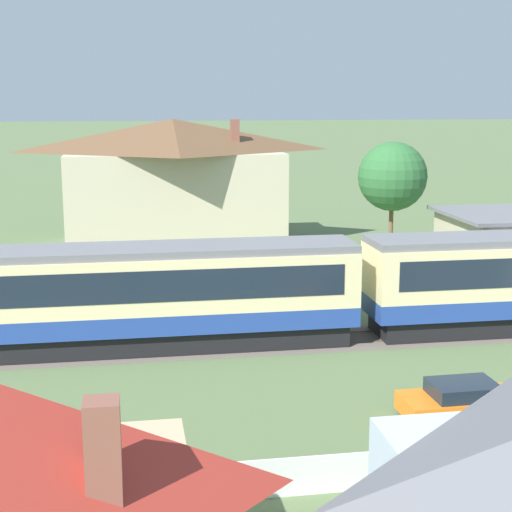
{
  "coord_description": "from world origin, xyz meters",
  "views": [
    {
      "loc": [
        5.25,
        -31.06,
        10.03
      ],
      "look_at": [
        11.11,
        4.17,
        2.73
      ],
      "focal_mm": 55.0,
      "sensor_mm": 36.0,
      "label": 1
    }
  ],
  "objects_px": {
    "passenger_train": "(142,292)",
    "yard_tree_0": "(393,177)",
    "parked_car_orange": "(465,401)",
    "station_house_brown_roof": "(174,182)"
  },
  "relations": [
    {
      "from": "passenger_train",
      "to": "parked_car_orange",
      "type": "height_order",
      "value": "passenger_train"
    },
    {
      "from": "passenger_train",
      "to": "station_house_brown_roof",
      "type": "relative_size",
      "value": 3.72
    },
    {
      "from": "passenger_train",
      "to": "parked_car_orange",
      "type": "distance_m",
      "value": 13.35
    },
    {
      "from": "passenger_train",
      "to": "yard_tree_0",
      "type": "distance_m",
      "value": 21.02
    },
    {
      "from": "station_house_brown_roof",
      "to": "yard_tree_0",
      "type": "xyz_separation_m",
      "value": [
        12.61,
        -7.41,
        0.89
      ]
    },
    {
      "from": "passenger_train",
      "to": "yard_tree_0",
      "type": "bearing_deg",
      "value": 42.78
    },
    {
      "from": "station_house_brown_roof",
      "to": "yard_tree_0",
      "type": "distance_m",
      "value": 14.65
    },
    {
      "from": "station_house_brown_roof",
      "to": "yard_tree_0",
      "type": "bearing_deg",
      "value": -30.46
    },
    {
      "from": "passenger_train",
      "to": "station_house_brown_roof",
      "type": "bearing_deg",
      "value": 82.95
    },
    {
      "from": "parked_car_orange",
      "to": "yard_tree_0",
      "type": "distance_m",
      "value": 24.04
    }
  ]
}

